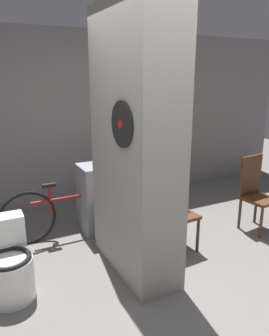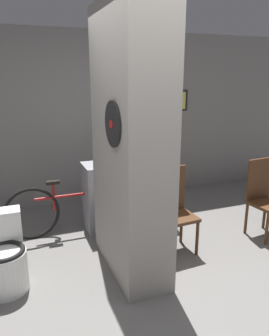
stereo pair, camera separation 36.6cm
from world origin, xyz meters
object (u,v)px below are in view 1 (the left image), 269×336
object	(u,v)px
toilet	(9,266)
chair_near_pillar	(174,205)
bottle_tall	(134,154)
bicycle	(73,209)
chair_by_doorway	(255,191)

from	to	relation	value
toilet	chair_near_pillar	distance (m)	1.83
chair_near_pillar	bottle_tall	distance (m)	0.92
toilet	chair_near_pillar	world-z (taller)	chair_near_pillar
toilet	bottle_tall	distance (m)	2.03
bottle_tall	bicycle	bearing A→B (deg)	178.85
chair_by_doorway	bottle_tall	distance (m)	1.64
chair_near_pillar	bicycle	xyz separation A→B (m)	(-0.96, 0.82, -0.17)
bicycle	bottle_tall	distance (m)	1.04
chair_near_pillar	chair_by_doorway	bearing A→B (deg)	-6.52
bicycle	bottle_tall	size ratio (longest dim) A/B	7.19
toilet	chair_by_doorway	world-z (taller)	chair_by_doorway
chair_near_pillar	chair_by_doorway	world-z (taller)	same
chair_by_doorway	bicycle	size ratio (longest dim) A/B	0.55
chair_near_pillar	bicycle	bearing A→B (deg)	135.74
chair_by_doorway	chair_near_pillar	bearing A→B (deg)	170.79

